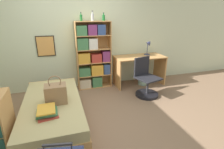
{
  "coord_description": "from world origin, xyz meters",
  "views": [
    {
      "loc": [
        -0.45,
        -2.73,
        1.83
      ],
      "look_at": [
        0.46,
        0.19,
        0.75
      ],
      "focal_mm": 28.0,
      "sensor_mm": 36.0,
      "label": 1
    }
  ],
  "objects_px": {
    "bottle_clear": "(104,18)",
    "desk_chair": "(146,84)",
    "bed": "(54,113)",
    "book_stack_on_bed": "(47,112)",
    "waste_bin": "(143,80)",
    "bookcase": "(92,57)",
    "desk_lamp": "(149,45)",
    "bottle_green": "(81,18)",
    "desk": "(139,65)",
    "handbag": "(56,94)",
    "bottle_brown": "(93,17)"
  },
  "relations": [
    {
      "from": "bottle_clear",
      "to": "desk",
      "type": "xyz_separation_m",
      "value": [
        0.9,
        -0.19,
        -1.19
      ]
    },
    {
      "from": "bed",
      "to": "desk",
      "type": "bearing_deg",
      "value": 30.03
    },
    {
      "from": "handbag",
      "to": "bottle_brown",
      "type": "height_order",
      "value": "bottle_brown"
    },
    {
      "from": "desk",
      "to": "desk_chair",
      "type": "height_order",
      "value": "desk_chair"
    },
    {
      "from": "bottle_green",
      "to": "bottle_clear",
      "type": "distance_m",
      "value": 0.53
    },
    {
      "from": "handbag",
      "to": "desk",
      "type": "distance_m",
      "value": 2.51
    },
    {
      "from": "bed",
      "to": "book_stack_on_bed",
      "type": "height_order",
      "value": "book_stack_on_bed"
    },
    {
      "from": "handbag",
      "to": "book_stack_on_bed",
      "type": "height_order",
      "value": "handbag"
    },
    {
      "from": "book_stack_on_bed",
      "to": "bottle_clear",
      "type": "xyz_separation_m",
      "value": [
        1.34,
        1.9,
        1.2
      ]
    },
    {
      "from": "bed",
      "to": "bottle_brown",
      "type": "height_order",
      "value": "bottle_brown"
    },
    {
      "from": "bottle_green",
      "to": "desk",
      "type": "distance_m",
      "value": 1.87
    },
    {
      "from": "bottle_green",
      "to": "desk",
      "type": "xyz_separation_m",
      "value": [
        1.43,
        -0.2,
        -1.19
      ]
    },
    {
      "from": "bottle_green",
      "to": "waste_bin",
      "type": "xyz_separation_m",
      "value": [
        1.53,
        -0.26,
        -1.6
      ]
    },
    {
      "from": "bed",
      "to": "bottle_green",
      "type": "bearing_deg",
      "value": 62.8
    },
    {
      "from": "bookcase",
      "to": "waste_bin",
      "type": "relative_size",
      "value": 6.51
    },
    {
      "from": "bed",
      "to": "handbag",
      "type": "relative_size",
      "value": 4.26
    },
    {
      "from": "waste_bin",
      "to": "bottle_clear",
      "type": "bearing_deg",
      "value": 165.56
    },
    {
      "from": "bed",
      "to": "book_stack_on_bed",
      "type": "distance_m",
      "value": 0.53
    },
    {
      "from": "bed",
      "to": "desk_lamp",
      "type": "bearing_deg",
      "value": 28.97
    },
    {
      "from": "desk_lamp",
      "to": "bottle_brown",
      "type": "bearing_deg",
      "value": 178.4
    },
    {
      "from": "bed",
      "to": "desk_lamp",
      "type": "xyz_separation_m",
      "value": [
        2.49,
        1.38,
        0.79
      ]
    },
    {
      "from": "book_stack_on_bed",
      "to": "bottle_brown",
      "type": "bearing_deg",
      "value": 60.13
    },
    {
      "from": "waste_bin",
      "to": "handbag",
      "type": "bearing_deg",
      "value": -149.36
    },
    {
      "from": "desk_chair",
      "to": "bottle_green",
      "type": "bearing_deg",
      "value": 146.15
    },
    {
      "from": "desk_lamp",
      "to": "waste_bin",
      "type": "height_order",
      "value": "desk_lamp"
    },
    {
      "from": "bed",
      "to": "bottle_brown",
      "type": "bearing_deg",
      "value": 54.59
    },
    {
      "from": "bottle_clear",
      "to": "desk_chair",
      "type": "height_order",
      "value": "bottle_clear"
    },
    {
      "from": "bottle_brown",
      "to": "bottle_clear",
      "type": "height_order",
      "value": "bottle_brown"
    },
    {
      "from": "bed",
      "to": "waste_bin",
      "type": "relative_size",
      "value": 7.61
    },
    {
      "from": "book_stack_on_bed",
      "to": "desk_lamp",
      "type": "relative_size",
      "value": 0.86
    },
    {
      "from": "book_stack_on_bed",
      "to": "desk_lamp",
      "type": "height_order",
      "value": "desk_lamp"
    },
    {
      "from": "bed",
      "to": "waste_bin",
      "type": "bearing_deg",
      "value": 27.75
    },
    {
      "from": "bed",
      "to": "desk_chair",
      "type": "relative_size",
      "value": 2.2
    },
    {
      "from": "bed",
      "to": "waste_bin",
      "type": "distance_m",
      "value": 2.58
    },
    {
      "from": "desk_chair",
      "to": "desk_lamp",
      "type": "bearing_deg",
      "value": 60.57
    },
    {
      "from": "book_stack_on_bed",
      "to": "desk",
      "type": "height_order",
      "value": "desk"
    },
    {
      "from": "bookcase",
      "to": "desk_chair",
      "type": "bearing_deg",
      "value": -37.87
    },
    {
      "from": "bookcase",
      "to": "desk_lamp",
      "type": "relative_size",
      "value": 4.11
    },
    {
      "from": "handbag",
      "to": "bottle_brown",
      "type": "relative_size",
      "value": 2.02
    },
    {
      "from": "bookcase",
      "to": "desk_lamp",
      "type": "distance_m",
      "value": 1.54
    },
    {
      "from": "bottle_brown",
      "to": "desk_chair",
      "type": "distance_m",
      "value": 1.98
    },
    {
      "from": "bottle_clear",
      "to": "desk",
      "type": "height_order",
      "value": "bottle_clear"
    },
    {
      "from": "handbag",
      "to": "desk_lamp",
      "type": "bearing_deg",
      "value": 31.59
    },
    {
      "from": "bookcase",
      "to": "desk",
      "type": "height_order",
      "value": "bookcase"
    },
    {
      "from": "desk_lamp",
      "to": "waste_bin",
      "type": "xyz_separation_m",
      "value": [
        -0.21,
        -0.18,
        -0.9
      ]
    },
    {
      "from": "handbag",
      "to": "bottle_clear",
      "type": "bearing_deg",
      "value": 52.38
    },
    {
      "from": "bottle_green",
      "to": "waste_bin",
      "type": "distance_m",
      "value": 2.23
    },
    {
      "from": "handbag",
      "to": "bookcase",
      "type": "relative_size",
      "value": 0.27
    },
    {
      "from": "desk",
      "to": "waste_bin",
      "type": "bearing_deg",
      "value": -33.36
    },
    {
      "from": "handbag",
      "to": "desk_chair",
      "type": "relative_size",
      "value": 0.52
    }
  ]
}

